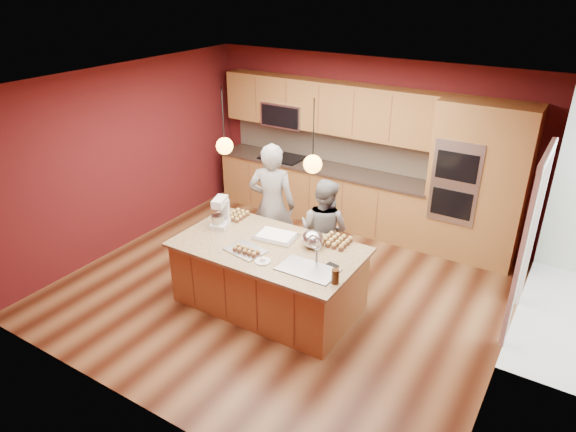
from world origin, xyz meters
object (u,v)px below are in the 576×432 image
Objects in this scene: stand_mixer at (220,214)px; person_left at (272,206)px; person_right at (324,231)px; mixing_bowl at (313,239)px; island at (270,275)px.

person_left is at bearing 51.00° from stand_mixer.
person_left is 0.84m from person_right.
person_left is 4.56× the size of stand_mixer.
stand_mixer is (-1.11, -0.77, 0.28)m from person_right.
person_left reaches higher than stand_mixer.
stand_mixer is (-0.29, -0.77, 0.11)m from person_left.
person_right is 5.51× the size of mixing_bowl.
person_right is at bearing 16.49° from stand_mixer.
person_left reaches higher than island.
island is at bearing 74.89° from person_right.
mixing_bowl is (1.29, 0.14, -0.06)m from stand_mixer.
mixing_bowl is at bearing -12.02° from stand_mixer.
person_left is 0.83m from stand_mixer.
person_right is at bearing 105.68° from mixing_bowl.
stand_mixer is 1.30m from mixing_bowl.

